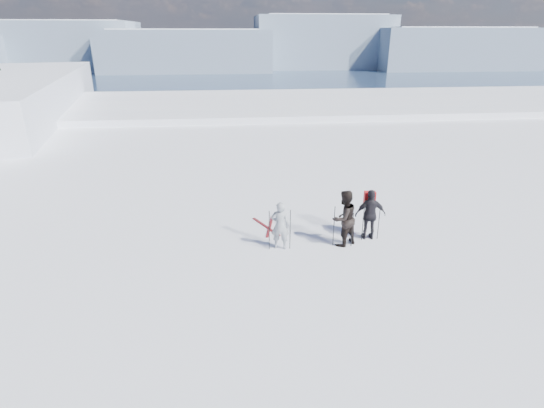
{
  "coord_description": "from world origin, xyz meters",
  "views": [
    {
      "loc": [
        -2.82,
        -8.93,
        6.29
      ],
      "look_at": [
        -1.59,
        3.0,
        1.41
      ],
      "focal_mm": 28.0,
      "sensor_mm": 36.0,
      "label": 1
    }
  ],
  "objects_px": {
    "skier_grey": "(280,226)",
    "skis_loose": "(268,226)",
    "skier_pack": "(370,215)",
    "skier_dark": "(344,218)"
  },
  "relations": [
    {
      "from": "skis_loose",
      "to": "skier_pack",
      "type": "bearing_deg",
      "value": -20.66
    },
    {
      "from": "skier_dark",
      "to": "skier_pack",
      "type": "bearing_deg",
      "value": 170.32
    },
    {
      "from": "skier_dark",
      "to": "skis_loose",
      "type": "relative_size",
      "value": 1.08
    },
    {
      "from": "skier_grey",
      "to": "skis_loose",
      "type": "distance_m",
      "value": 1.77
    },
    {
      "from": "skier_pack",
      "to": "skis_loose",
      "type": "xyz_separation_m",
      "value": [
        -3.19,
        1.2,
        -0.83
      ]
    },
    {
      "from": "skier_grey",
      "to": "skier_pack",
      "type": "distance_m",
      "value": 2.99
    },
    {
      "from": "skier_grey",
      "to": "skis_loose",
      "type": "height_order",
      "value": "skier_grey"
    },
    {
      "from": "skier_grey",
      "to": "skis_loose",
      "type": "xyz_separation_m",
      "value": [
        -0.23,
        1.58,
        -0.76
      ]
    },
    {
      "from": "skier_grey",
      "to": "skier_dark",
      "type": "xyz_separation_m",
      "value": [
        2.0,
        0.03,
        0.14
      ]
    },
    {
      "from": "skier_dark",
      "to": "skis_loose",
      "type": "distance_m",
      "value": 2.86
    }
  ]
}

